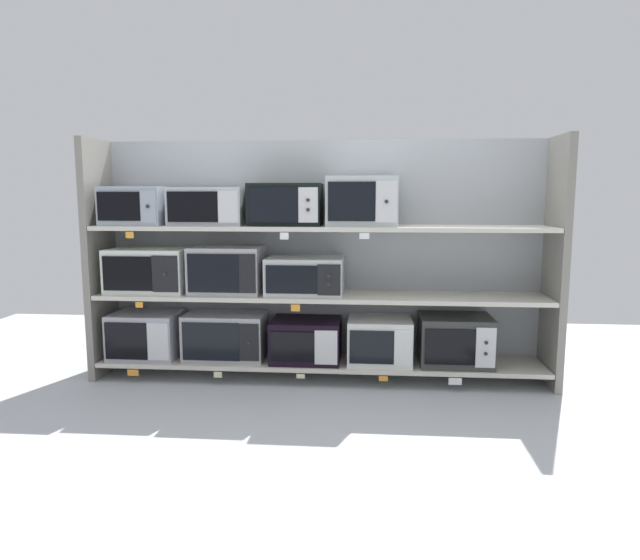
% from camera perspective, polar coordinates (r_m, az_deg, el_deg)
% --- Properties ---
extents(ground, '(7.14, 6.00, 0.02)m').
position_cam_1_polar(ground, '(3.29, -1.53, -15.19)').
color(ground, '#B2B7BC').
extents(back_panel, '(3.34, 0.04, 1.70)m').
position_cam_1_polar(back_panel, '(4.28, 0.27, 2.24)').
color(back_panel, '#9EA3A8').
rests_on(back_panel, ground).
extents(upright_left, '(0.05, 0.45, 1.70)m').
position_cam_1_polar(upright_left, '(4.47, -20.93, 1.95)').
color(upright_left, gray).
rests_on(upright_left, ground).
extents(upright_right, '(0.05, 0.45, 1.70)m').
position_cam_1_polar(upright_right, '(4.22, 22.23, 1.53)').
color(upright_right, gray).
rests_on(upright_right, ground).
extents(shelf_0, '(3.14, 0.45, 0.03)m').
position_cam_1_polar(shelf_0, '(4.18, 0.00, -8.11)').
color(shelf_0, beige).
rests_on(shelf_0, ground).
extents(microwave_0, '(0.48, 0.42, 0.33)m').
position_cam_1_polar(microwave_0, '(4.42, -16.70, -5.16)').
color(microwave_0, '#9F9DA7').
rests_on(microwave_0, shelf_0).
extents(microwave_1, '(0.57, 0.36, 0.33)m').
position_cam_1_polar(microwave_1, '(4.24, -9.31, -5.48)').
color(microwave_1, '#A5A7AE').
rests_on(microwave_1, shelf_0).
extents(microwave_2, '(0.49, 0.41, 0.30)m').
position_cam_1_polar(microwave_2, '(4.15, -1.38, -5.94)').
color(microwave_2, black).
rests_on(microwave_2, shelf_0).
extents(microwave_3, '(0.45, 0.40, 0.31)m').
position_cam_1_polar(microwave_3, '(4.12, 5.90, -5.94)').
color(microwave_3, silver).
rests_on(microwave_3, shelf_0).
extents(microwave_4, '(0.49, 0.41, 0.34)m').
position_cam_1_polar(microwave_4, '(4.16, 13.20, -5.79)').
color(microwave_4, '#333431').
rests_on(microwave_4, shelf_0).
extents(price_tag_0, '(0.08, 0.00, 0.04)m').
position_cam_1_polar(price_tag_0, '(4.29, -17.99, -8.70)').
color(price_tag_0, orange).
extents(price_tag_1, '(0.06, 0.00, 0.04)m').
position_cam_1_polar(price_tag_1, '(4.10, -10.06, -9.20)').
color(price_tag_1, beige).
extents(price_tag_2, '(0.06, 0.00, 0.03)m').
position_cam_1_polar(price_tag_2, '(3.99, -1.93, -9.47)').
color(price_tag_2, beige).
extents(price_tag_3, '(0.06, 0.00, 0.03)m').
position_cam_1_polar(price_tag_3, '(3.96, 6.28, -9.66)').
color(price_tag_3, orange).
extents(price_tag_4, '(0.09, 0.00, 0.05)m').
position_cam_1_polar(price_tag_4, '(4.01, 13.20, -9.73)').
color(price_tag_4, white).
extents(shelf_1, '(3.14, 0.45, 0.03)m').
position_cam_1_polar(shelf_1, '(4.07, 0.00, -1.60)').
color(shelf_1, beige).
extents(microwave_5, '(0.56, 0.40, 0.31)m').
position_cam_1_polar(microwave_5, '(4.32, -16.47, 0.94)').
color(microwave_5, silver).
rests_on(microwave_5, shelf_1).
extents(microwave_6, '(0.50, 0.40, 0.33)m').
position_cam_1_polar(microwave_6, '(4.15, -9.12, 1.00)').
color(microwave_6, '#A5A3A7').
rests_on(microwave_6, shelf_1).
extents(microwave_7, '(0.53, 0.42, 0.26)m').
position_cam_1_polar(microwave_7, '(4.06, -1.45, 0.44)').
color(microwave_7, '#B9BDBA').
rests_on(microwave_7, shelf_1).
extents(price_tag_5, '(0.05, 0.00, 0.04)m').
position_cam_1_polar(price_tag_5, '(4.15, -17.43, -2.36)').
color(price_tag_5, orange).
extents(price_tag_6, '(0.06, 0.00, 0.05)m').
position_cam_1_polar(price_tag_6, '(3.87, -2.44, -2.77)').
color(price_tag_6, orange).
extents(shelf_2, '(3.14, 0.45, 0.03)m').
position_cam_1_polar(shelf_2, '(4.02, 0.00, 5.18)').
color(shelf_2, beige).
extents(microwave_8, '(0.43, 0.43, 0.27)m').
position_cam_1_polar(microwave_8, '(4.32, -17.52, 7.00)').
color(microwave_8, '#97A0AC').
rests_on(microwave_8, shelf_2).
extents(microwave_9, '(0.51, 0.37, 0.26)m').
position_cam_1_polar(microwave_9, '(4.15, -10.91, 7.15)').
color(microwave_9, '#B1B7BE').
rests_on(microwave_9, shelf_2).
extents(microwave_10, '(0.50, 0.36, 0.29)m').
position_cam_1_polar(microwave_10, '(4.04, -3.39, 7.45)').
color(microwave_10, black).
rests_on(microwave_10, shelf_2).
extents(microwave_11, '(0.48, 0.39, 0.34)m').
position_cam_1_polar(microwave_11, '(3.99, 4.17, 7.76)').
color(microwave_11, '#B4BDBE').
rests_on(microwave_11, shelf_2).
extents(price_tag_7, '(0.06, 0.00, 0.04)m').
position_cam_1_polar(price_tag_7, '(4.11, -18.29, 4.25)').
color(price_tag_7, orange).
extents(price_tag_8, '(0.06, 0.00, 0.05)m').
position_cam_1_polar(price_tag_8, '(3.82, -3.54, 4.36)').
color(price_tag_8, white).
extents(price_tag_9, '(0.06, 0.00, 0.04)m').
position_cam_1_polar(price_tag_9, '(3.78, 4.40, 4.36)').
color(price_tag_9, white).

